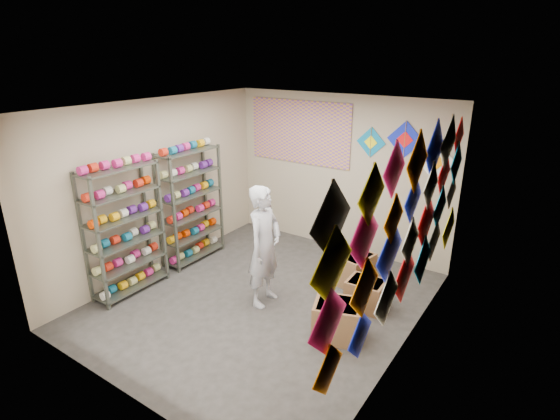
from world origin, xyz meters
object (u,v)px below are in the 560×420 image
Objects in this scene: shelf_rack_front at (125,231)px; carton_c at (353,268)px; shopkeeper at (264,246)px; carton_a at (337,320)px; carton_b at (366,294)px; shelf_rack_back at (191,205)px.

shelf_rack_front is 3.50× the size of carton_c.
carton_c is (0.79, 1.18, -0.62)m from shopkeeper.
carton_a reaches higher than carton_b.
shelf_rack_back is 1.88m from shopkeeper.
carton_b is (3.06, 1.51, -0.75)m from shelf_rack_front.
shelf_rack_front is at bearing 173.64° from carton_a.
carton_a is 1.04× the size of carton_c.
shelf_rack_front is at bearing -156.69° from carton_b.
carton_a is at bearing -61.21° from carton_c.
shelf_rack_front is at bearing 111.23° from shopkeeper.
shelf_rack_front is 3.37× the size of carton_a.
carton_a is (1.21, -0.16, -0.62)m from shopkeeper.
carton_b is (0.02, 0.81, -0.03)m from carton_a.
carton_b is at bearing 3.91° from shelf_rack_back.
shelf_rack_front reaches higher than carton_c.
carton_b is (1.23, 0.65, -0.65)m from shopkeeper.
carton_b is at bearing 26.26° from shelf_rack_front.
shopkeeper is 3.15× the size of carton_c.
shopkeeper reaches higher than carton_a.
carton_b is 0.91× the size of carton_c.
shopkeeper is 3.44× the size of carton_b.
shelf_rack_front reaches higher than carton_b.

